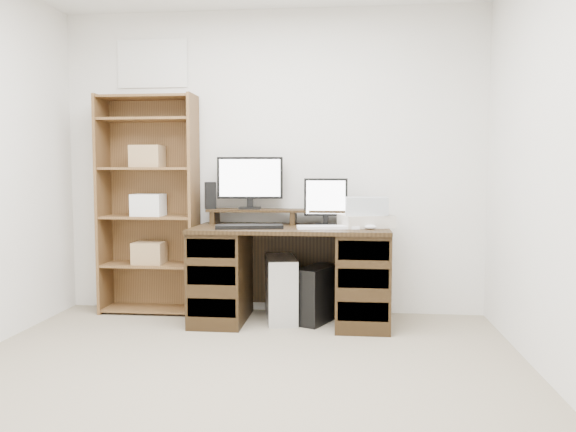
% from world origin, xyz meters
% --- Properties ---
extents(room, '(3.54, 4.04, 2.54)m').
position_xyz_m(room, '(-0.00, 0.00, 1.25)').
color(room, gray).
rests_on(room, ground).
extents(desk, '(1.50, 0.70, 0.75)m').
position_xyz_m(desk, '(0.20, 1.64, 0.39)').
color(desk, black).
rests_on(desk, ground).
extents(riser_shelf, '(1.40, 0.22, 0.12)m').
position_xyz_m(riser_shelf, '(0.20, 1.85, 0.84)').
color(riser_shelf, black).
rests_on(riser_shelf, desk).
extents(monitor_wide, '(0.54, 0.15, 0.42)m').
position_xyz_m(monitor_wide, '(-0.16, 1.88, 1.11)').
color(monitor_wide, black).
rests_on(monitor_wide, riser_shelf).
extents(monitor_small, '(0.34, 0.13, 0.37)m').
position_xyz_m(monitor_small, '(0.46, 1.76, 0.95)').
color(monitor_small, black).
rests_on(monitor_small, desk).
extents(speaker, '(0.11, 0.11, 0.22)m').
position_xyz_m(speaker, '(-0.49, 1.84, 0.98)').
color(speaker, black).
rests_on(speaker, riser_shelf).
extents(keyboard_black, '(0.53, 0.26, 0.03)m').
position_xyz_m(keyboard_black, '(-0.10, 1.48, 0.76)').
color(keyboard_black, black).
rests_on(keyboard_black, desk).
extents(keyboard_white, '(0.48, 0.21, 0.02)m').
position_xyz_m(keyboard_white, '(0.49, 1.53, 0.76)').
color(keyboard_white, white).
rests_on(keyboard_white, desk).
extents(mouse, '(0.10, 0.07, 0.04)m').
position_xyz_m(mouse, '(0.80, 1.50, 0.77)').
color(mouse, silver).
rests_on(mouse, desk).
extents(printer, '(0.45, 0.39, 0.09)m').
position_xyz_m(printer, '(0.77, 1.67, 0.80)').
color(printer, beige).
rests_on(printer, desk).
extents(basket, '(0.33, 0.24, 0.14)m').
position_xyz_m(basket, '(0.77, 1.67, 0.91)').
color(basket, '#A8AEB3').
rests_on(basket, printer).
extents(tower_silver, '(0.32, 0.54, 0.50)m').
position_xyz_m(tower_silver, '(0.11, 1.70, 0.25)').
color(tower_silver, silver).
rests_on(tower_silver, ground).
extents(tower_black, '(0.35, 0.47, 0.44)m').
position_xyz_m(tower_black, '(0.40, 1.68, 0.22)').
color(tower_black, black).
rests_on(tower_black, ground).
extents(bookshelf, '(0.80, 0.30, 1.80)m').
position_xyz_m(bookshelf, '(-1.01, 1.86, 0.92)').
color(bookshelf, brown).
rests_on(bookshelf, ground).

